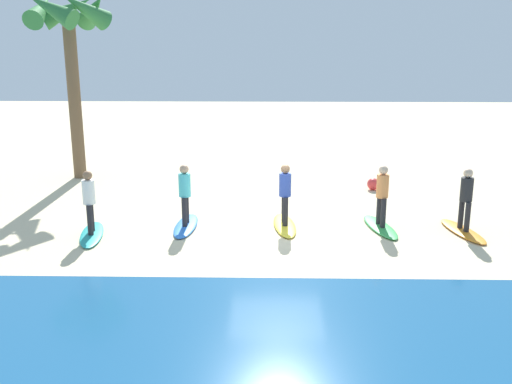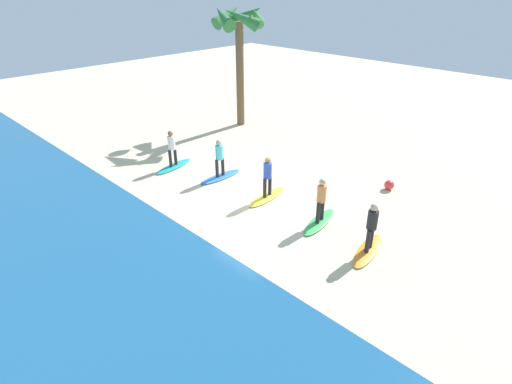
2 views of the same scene
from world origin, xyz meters
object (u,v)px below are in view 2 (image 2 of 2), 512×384
(surfboard_orange, at_px, (368,250))
(surfboard_blue, at_px, (220,177))
(surfboard_yellow, at_px, (267,197))
(surfer_teal, at_px, (172,146))
(surfboard_green, at_px, (319,222))
(surfboard_teal, at_px, (174,166))
(palm_tree, at_px, (239,29))
(surfer_yellow, at_px, (268,174))
(beach_ball, at_px, (389,185))
(surfer_blue, at_px, (219,155))
(surfer_green, at_px, (321,197))
(surfer_orange, at_px, (372,224))

(surfboard_orange, relative_size, surfboard_blue, 1.00)
(surfboard_yellow, relative_size, surfer_teal, 1.28)
(surfboard_green, height_order, surfboard_teal, same)
(surfboard_orange, bearing_deg, palm_tree, -128.35)
(surfboard_green, relative_size, surfboard_blue, 1.00)
(surfboard_orange, bearing_deg, surfboard_yellow, -106.65)
(surfboard_blue, height_order, surfboard_teal, same)
(surfer_yellow, xyz_separation_m, beach_ball, (-3.04, -3.98, -0.84))
(surfboard_yellow, distance_m, beach_ball, 5.01)
(palm_tree, bearing_deg, surfboard_blue, 129.22)
(surfer_blue, relative_size, palm_tree, 0.25)
(surfer_teal, bearing_deg, surfer_green, -174.23)
(surfer_orange, height_order, surfer_teal, same)
(surfer_blue, height_order, surfer_teal, same)
(surfboard_orange, distance_m, palm_tree, 14.28)
(surfer_teal, xyz_separation_m, palm_tree, (2.25, -6.37, 4.20))
(surfer_teal, bearing_deg, surfboard_yellow, -170.46)
(surfboard_orange, bearing_deg, surfer_yellow, -106.65)
(surfer_green, relative_size, surfboard_yellow, 0.78)
(surfer_orange, relative_size, surfboard_yellow, 0.78)
(surfer_green, xyz_separation_m, surfboard_yellow, (2.56, -0.08, -0.99))
(surfer_orange, bearing_deg, surfer_yellow, -4.66)
(surfboard_yellow, height_order, surfer_blue, surfer_blue)
(surfer_blue, bearing_deg, surfer_yellow, -178.02)
(surfboard_orange, height_order, surfboard_yellow, same)
(surfer_teal, relative_size, palm_tree, 0.25)
(beach_ball, bearing_deg, surfer_green, 83.28)
(surfboard_green, xyz_separation_m, surfboard_blue, (5.23, 0.02, 0.00))
(surfer_blue, distance_m, palm_tree, 8.38)
(surfboard_blue, bearing_deg, surfboard_yellow, 93.72)
(surfboard_green, xyz_separation_m, surfboard_teal, (7.57, 0.76, 0.00))
(surfer_orange, height_order, surfboard_green, surfer_orange)
(surfer_green, relative_size, surfer_blue, 1.00)
(surfboard_teal, height_order, beach_ball, beach_ball)
(surfboard_teal, relative_size, beach_ball, 5.28)
(surfer_yellow, bearing_deg, surfer_orange, 175.34)
(surfer_green, height_order, surfboard_yellow, surfer_green)
(surfer_yellow, relative_size, surfer_blue, 1.00)
(palm_tree, bearing_deg, surfboard_yellow, 142.68)
(surfer_teal, bearing_deg, surfboard_blue, -162.26)
(surfboard_orange, height_order, palm_tree, palm_tree)
(surfboard_yellow, distance_m, palm_tree, 10.49)
(surfer_green, relative_size, surfboard_blue, 0.78)
(surfboard_orange, relative_size, surfer_orange, 1.28)
(surfer_green, xyz_separation_m, palm_tree, (9.82, -5.61, 4.20))
(surfboard_orange, relative_size, palm_tree, 0.32)
(surfer_orange, height_order, beach_ball, surfer_orange)
(surfboard_yellow, xyz_separation_m, surfer_teal, (5.01, 0.84, 0.99))
(surfer_blue, xyz_separation_m, surfer_teal, (2.34, 0.75, 0.00))
(surfboard_teal, bearing_deg, surfboard_blue, 97.62)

